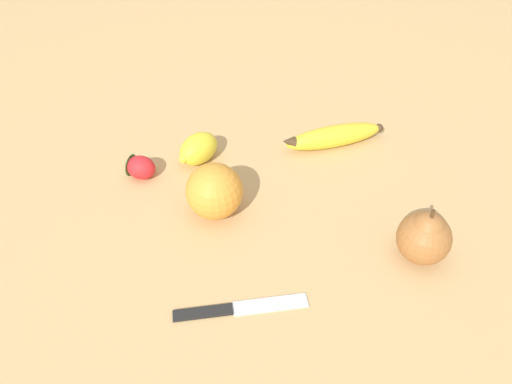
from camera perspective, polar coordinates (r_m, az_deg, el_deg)
The scene contains 7 objects.
ground_plane at distance 0.79m, azimuth 0.92°, elevation -1.62°, with size 3.00×3.00×0.00m, color tan.
banana at distance 0.91m, azimuth 8.79°, elevation 6.30°, with size 0.20×0.07×0.04m.
orange at distance 0.76m, azimuth -4.80°, elevation 0.09°, with size 0.09×0.09×0.09m.
pear at distance 0.73m, azimuth 18.70°, elevation -4.83°, with size 0.08×0.08×0.09m.
strawberry at distance 0.86m, azimuth -13.24°, elevation 2.80°, with size 0.07×0.07×0.04m.
lemon at distance 0.87m, azimuth -6.61°, elevation 4.94°, with size 0.09×0.08×0.05m.
paring_knife at distance 0.67m, azimuth -2.31°, elevation -13.10°, with size 0.18×0.07×0.01m.
Camera 1 is at (0.26, 0.49, 0.57)m, focal length 35.00 mm.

